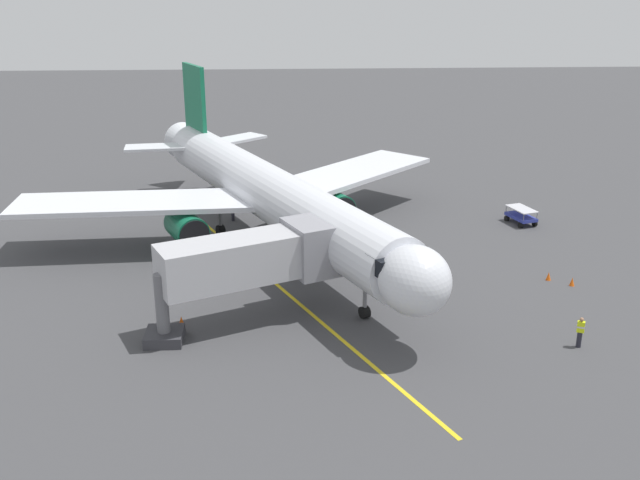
# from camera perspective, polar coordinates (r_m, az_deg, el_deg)

# --- Properties ---
(ground_plane) EXTENTS (220.00, 220.00, 0.00)m
(ground_plane) POSITION_cam_1_polar(r_m,az_deg,el_deg) (55.46, -6.04, 0.49)
(ground_plane) COLOR #424244
(apron_lead_in_line) EXTENTS (16.76, 36.52, 0.01)m
(apron_lead_in_line) POSITION_cam_1_polar(r_m,az_deg,el_deg) (47.19, -4.11, -2.97)
(apron_lead_in_line) COLOR yellow
(apron_lead_in_line) RESTS_ON ground
(airplane) EXTENTS (31.91, 38.05, 11.50)m
(airplane) POSITION_cam_1_polar(r_m,az_deg,el_deg) (51.78, -4.28, 3.79)
(airplane) COLOR silver
(airplane) RESTS_ON ground
(jet_bridge) EXTENTS (11.13, 6.94, 5.40)m
(jet_bridge) POSITION_cam_1_polar(r_m,az_deg,el_deg) (40.01, -4.81, -1.47)
(jet_bridge) COLOR #B7B7BC
(jet_bridge) RESTS_ON ground
(ground_crew_marshaller) EXTENTS (0.47, 0.38, 1.71)m
(ground_crew_marshaller) POSITION_cam_1_polar(r_m,az_deg,el_deg) (40.49, 19.89, -6.84)
(ground_crew_marshaller) COLOR #23232D
(ground_crew_marshaller) RESTS_ON ground
(ground_crew_wing_walker) EXTENTS (0.45, 0.47, 1.71)m
(ground_crew_wing_walker) POSITION_cam_1_polar(r_m,az_deg,el_deg) (58.31, -6.91, 2.35)
(ground_crew_wing_walker) COLOR #23232D
(ground_crew_wing_walker) RESTS_ON ground
(baggage_cart_near_nose) EXTENTS (2.15, 2.89, 1.27)m
(baggage_cart_near_nose) POSITION_cam_1_polar(r_m,az_deg,el_deg) (59.50, 15.62, 1.87)
(baggage_cart_near_nose) COLOR #2D3899
(baggage_cart_near_nose) RESTS_ON ground
(safety_cone_nose_left) EXTENTS (0.32, 0.32, 0.55)m
(safety_cone_nose_left) POSITION_cam_1_polar(r_m,az_deg,el_deg) (41.41, -10.91, -6.28)
(safety_cone_nose_left) COLOR #F2590F
(safety_cone_nose_left) RESTS_ON ground
(safety_cone_nose_right) EXTENTS (0.32, 0.32, 0.55)m
(safety_cone_nose_right) POSITION_cam_1_polar(r_m,az_deg,el_deg) (48.46, 19.32, -3.13)
(safety_cone_nose_right) COLOR #F2590F
(safety_cone_nose_right) RESTS_ON ground
(safety_cone_wing_port) EXTENTS (0.32, 0.32, 0.55)m
(safety_cone_wing_port) POSITION_cam_1_polar(r_m,az_deg,el_deg) (48.88, 17.63, -2.74)
(safety_cone_wing_port) COLOR #F2590F
(safety_cone_wing_port) RESTS_ON ground
(safety_cone_wing_starboard) EXTENTS (0.32, 0.32, 0.55)m
(safety_cone_wing_starboard) POSITION_cam_1_polar(r_m,az_deg,el_deg) (45.45, 8.40, -3.70)
(safety_cone_wing_starboard) COLOR #F2590F
(safety_cone_wing_starboard) RESTS_ON ground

